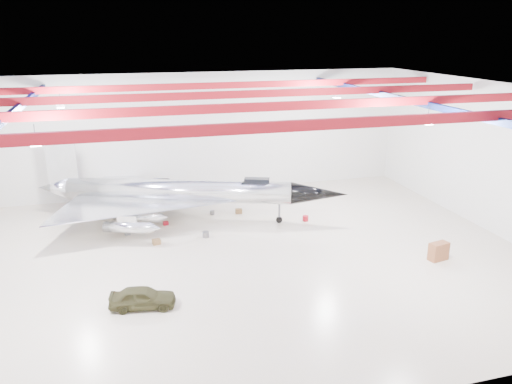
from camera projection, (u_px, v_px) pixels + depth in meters
name	position (u px, v px, depth m)	size (l,w,h in m)	color
floor	(229.00, 258.00, 33.28)	(40.00, 40.00, 0.00)	beige
wall_back	(192.00, 134.00, 45.35)	(40.00, 40.00, 0.00)	silver
wall_right	(493.00, 158.00, 36.70)	(30.00, 30.00, 0.00)	silver
ceiling	(226.00, 91.00, 29.91)	(40.00, 40.00, 0.00)	#0A0F38
ceiling_structure	(226.00, 102.00, 30.12)	(39.50, 29.50, 1.08)	maroon
jet_aircraft	(178.00, 194.00, 39.25)	(23.83, 18.03, 6.74)	silver
jeep	(143.00, 298.00, 27.10)	(1.44, 3.57, 1.22)	#35331A
desk	(439.00, 251.00, 32.82)	(1.31, 0.66, 1.20)	brown
crate_ply	(156.00, 242.00, 35.34)	(0.54, 0.43, 0.38)	olive
toolbox_red	(166.00, 223.00, 38.90)	(0.40, 0.32, 0.28)	#A2101D
engine_drum	(206.00, 234.00, 36.55)	(0.48, 0.48, 0.43)	#59595B
parts_bin	(239.00, 211.00, 41.37)	(0.53, 0.43, 0.37)	olive
crate_small	(128.00, 233.00, 37.02)	(0.42, 0.34, 0.30)	#59595B
tool_chest	(305.00, 218.00, 39.72)	(0.47, 0.47, 0.42)	#A2101D
spares_box	(212.00, 213.00, 41.11)	(0.37, 0.37, 0.33)	#59595B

